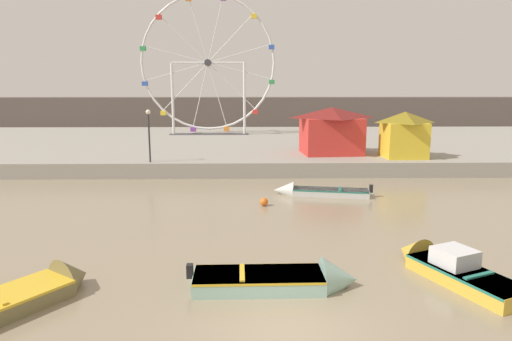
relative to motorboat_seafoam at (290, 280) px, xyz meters
name	(u,v)px	position (x,y,z in m)	size (l,w,h in m)	color
ground_plane	(285,331)	(-0.38, -2.61, -0.27)	(240.00, 240.00, 0.00)	gray
quay_promenade	(258,145)	(-0.38, 30.02, 0.26)	(110.00, 25.97, 1.05)	gray
distant_town_skyline	(254,113)	(-0.38, 51.62, 1.93)	(140.00, 3.00, 4.40)	#564C47
motorboat_seafoam	(290,280)	(0.00, 0.00, 0.00)	(5.46, 1.63, 1.46)	#93BCAD
motorboat_olive_wood	(36,291)	(-7.75, -0.69, 0.01)	(3.69, 4.28, 1.46)	olive
motorboat_pale_grey	(313,191)	(2.48, 12.34, -0.05)	(5.74, 2.11, 1.09)	silver
motorboat_mustard_yellow	(445,266)	(5.34, 0.87, 0.06)	(3.27, 5.09, 1.51)	gold
ferris_wheel_white_frame	(208,65)	(-5.38, 34.88, 7.95)	(13.80, 1.20, 14.28)	silver
carnival_booth_yellow_awning	(404,134)	(10.03, 19.42, 2.52)	(3.26, 2.90, 3.33)	yellow
carnival_booth_red_striped	(331,130)	(5.08, 21.35, 2.62)	(5.06, 4.20, 3.55)	red
promenade_lamp_near	(149,128)	(-8.06, 17.72, 3.16)	(0.32, 0.32, 3.60)	#2D2D33
mooring_buoy_orange	(264,202)	(-0.48, 9.99, -0.05)	(0.44, 0.44, 0.44)	orange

